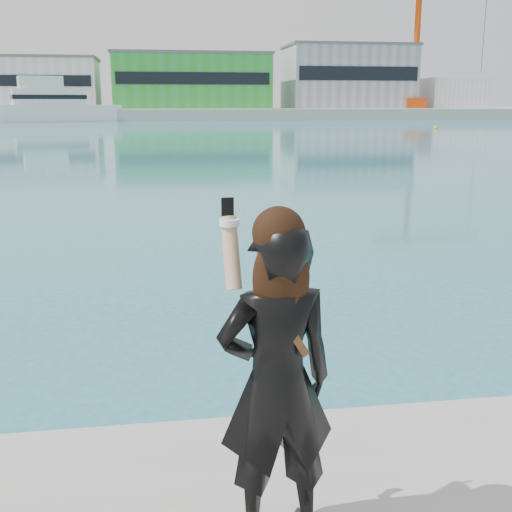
{
  "coord_description": "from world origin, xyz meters",
  "views": [
    {
      "loc": [
        0.11,
        -3.5,
        3.16
      ],
      "look_at": [
        0.72,
        0.34,
        2.23
      ],
      "focal_mm": 45.0,
      "sensor_mm": 36.0,
      "label": 1
    }
  ],
  "objects_px": {
    "motor_yacht": "(53,105)",
    "buoy_near": "(436,129)",
    "dock_crane": "(423,40)",
    "woman": "(276,373)"
  },
  "relations": [
    {
      "from": "motor_yacht",
      "to": "buoy_near",
      "type": "height_order",
      "value": "motor_yacht"
    },
    {
      "from": "buoy_near",
      "to": "woman",
      "type": "xyz_separation_m",
      "value": [
        -33.68,
        -72.19,
        1.75
      ]
    },
    {
      "from": "dock_crane",
      "to": "motor_yacht",
      "type": "relative_size",
      "value": 1.12
    },
    {
      "from": "dock_crane",
      "to": "motor_yacht",
      "type": "distance_m",
      "value": 71.5
    },
    {
      "from": "dock_crane",
      "to": "buoy_near",
      "type": "height_order",
      "value": "dock_crane"
    },
    {
      "from": "motor_yacht",
      "to": "dock_crane",
      "type": "bearing_deg",
      "value": -5.87
    },
    {
      "from": "motor_yacht",
      "to": "woman",
      "type": "distance_m",
      "value": 111.71
    },
    {
      "from": "buoy_near",
      "to": "motor_yacht",
      "type": "bearing_deg",
      "value": 142.93
    },
    {
      "from": "motor_yacht",
      "to": "buoy_near",
      "type": "relative_size",
      "value": 42.88
    },
    {
      "from": "dock_crane",
      "to": "buoy_near",
      "type": "xyz_separation_m",
      "value": [
        -18.81,
        -50.17,
        -15.07
      ]
    }
  ]
}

